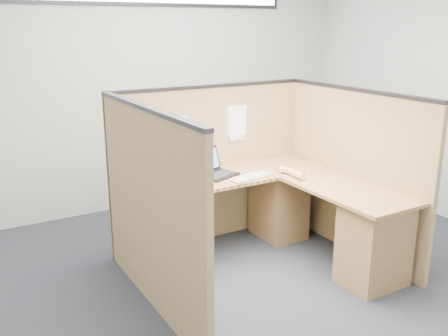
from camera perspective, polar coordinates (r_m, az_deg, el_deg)
floor at (r=4.36m, az=5.06°, el=-12.29°), size 5.00×5.00×0.00m
wall_back at (r=5.85m, az=-7.65°, el=9.38°), size 5.00×0.00×5.00m
cubicle_partitions at (r=4.39m, az=2.08°, el=-1.15°), size 2.06×1.83×1.53m
l_desk at (r=4.50m, az=4.99°, el=-5.82°), size 1.95×1.75×0.73m
laptop at (r=4.61m, az=-1.02°, el=-0.04°), size 0.39×0.41×0.24m
keyboard at (r=4.50m, az=3.19°, el=-1.03°), size 0.46×0.22×0.03m
mouse at (r=4.70m, az=6.74°, el=-0.29°), size 0.11×0.08×0.04m
hand_forearm at (r=4.61m, az=7.77°, el=-0.49°), size 0.10×0.35×0.07m
blue_poster at (r=4.37m, az=-11.58°, el=4.98°), size 0.17×0.01×0.23m
american_flag at (r=4.48m, az=-7.61°, el=5.33°), size 0.19×0.01×0.32m
file_holder at (r=4.56m, az=-5.55°, el=3.95°), size 0.26×0.05×0.33m
paper_left at (r=4.87m, az=1.30°, el=5.41°), size 0.23×0.03×0.30m
paper_right at (r=4.90m, az=1.64°, el=4.73°), size 0.21×0.02×0.27m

